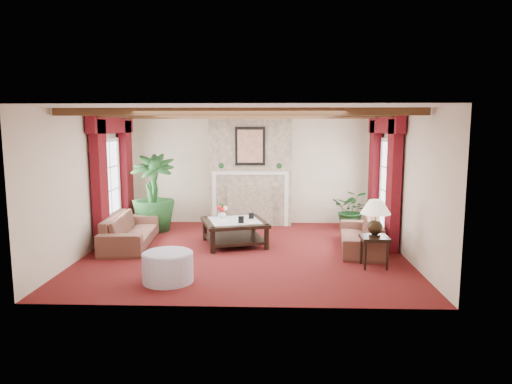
{
  "coord_description": "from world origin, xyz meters",
  "views": [
    {
      "loc": [
        0.51,
        -8.6,
        2.4
      ],
      "look_at": [
        0.21,
        0.4,
        1.12
      ],
      "focal_mm": 32.0,
      "sensor_mm": 36.0,
      "label": 1
    }
  ],
  "objects_px": {
    "sofa_right": "(361,230)",
    "coffee_table": "(234,233)",
    "sofa_left": "(130,225)",
    "side_table": "(374,252)",
    "potted_palm": "(154,210)",
    "ottoman": "(168,267)"
  },
  "relations": [
    {
      "from": "coffee_table",
      "to": "side_table",
      "type": "height_order",
      "value": "side_table"
    },
    {
      "from": "ottoman",
      "to": "potted_palm",
      "type": "bearing_deg",
      "value": 107.82
    },
    {
      "from": "potted_palm",
      "to": "side_table",
      "type": "xyz_separation_m",
      "value": [
        4.51,
        -2.63,
        -0.23
      ]
    },
    {
      "from": "sofa_right",
      "to": "side_table",
      "type": "distance_m",
      "value": 1.16
    },
    {
      "from": "potted_palm",
      "to": "ottoman",
      "type": "xyz_separation_m",
      "value": [
        1.12,
        -3.5,
        -0.27
      ]
    },
    {
      "from": "potted_palm",
      "to": "coffee_table",
      "type": "height_order",
      "value": "potted_palm"
    },
    {
      "from": "sofa_left",
      "to": "coffee_table",
      "type": "height_order",
      "value": "sofa_left"
    },
    {
      "from": "coffee_table",
      "to": "side_table",
      "type": "xyz_separation_m",
      "value": [
        2.53,
        -1.43,
        0.02
      ]
    },
    {
      "from": "sofa_left",
      "to": "sofa_right",
      "type": "height_order",
      "value": "sofa_left"
    },
    {
      "from": "potted_palm",
      "to": "side_table",
      "type": "bearing_deg",
      "value": -30.19
    },
    {
      "from": "coffee_table",
      "to": "side_table",
      "type": "distance_m",
      "value": 2.91
    },
    {
      "from": "sofa_left",
      "to": "side_table",
      "type": "relative_size",
      "value": 4.03
    },
    {
      "from": "sofa_right",
      "to": "coffee_table",
      "type": "bearing_deg",
      "value": -89.01
    },
    {
      "from": "sofa_left",
      "to": "ottoman",
      "type": "bearing_deg",
      "value": -154.8
    },
    {
      "from": "sofa_right",
      "to": "ottoman",
      "type": "relative_size",
      "value": 2.53
    },
    {
      "from": "potted_palm",
      "to": "side_table",
      "type": "distance_m",
      "value": 5.23
    },
    {
      "from": "potted_palm",
      "to": "side_table",
      "type": "height_order",
      "value": "potted_palm"
    },
    {
      "from": "sofa_left",
      "to": "side_table",
      "type": "height_order",
      "value": "sofa_left"
    },
    {
      "from": "sofa_right",
      "to": "potted_palm",
      "type": "height_order",
      "value": "potted_palm"
    },
    {
      "from": "sofa_left",
      "to": "sofa_right",
      "type": "relative_size",
      "value": 1.09
    },
    {
      "from": "ottoman",
      "to": "coffee_table",
      "type": "bearing_deg",
      "value": 69.57
    },
    {
      "from": "side_table",
      "to": "ottoman",
      "type": "distance_m",
      "value": 3.5
    }
  ]
}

